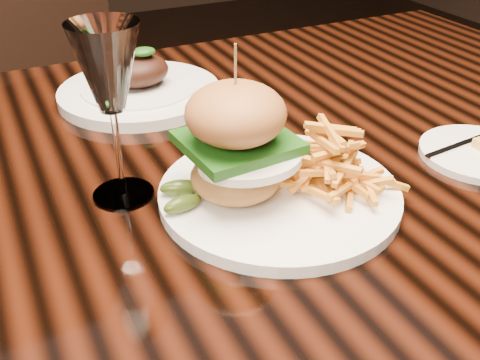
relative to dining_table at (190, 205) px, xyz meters
name	(u,v)px	position (x,y,z in m)	size (l,w,h in m)	color
dining_table	(190,205)	(0.00, 0.00, 0.00)	(1.60, 0.90, 0.75)	black
burger_plate	(277,162)	(0.06, -0.14, 0.13)	(0.29, 0.29, 0.19)	white
side_saucer	(479,153)	(0.36, -0.17, 0.08)	(0.16, 0.16, 0.02)	white
ramekin	(240,117)	(0.11, 0.05, 0.09)	(0.07, 0.07, 0.03)	white
wine_glass	(108,74)	(-0.10, -0.05, 0.23)	(0.08, 0.08, 0.21)	white
far_dish	(139,88)	(0.00, 0.22, 0.09)	(0.26, 0.26, 0.09)	white
chair_far	(70,84)	(-0.01, 0.88, -0.13)	(0.61, 0.61, 0.95)	black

